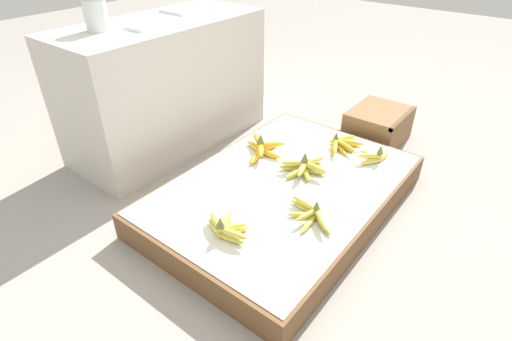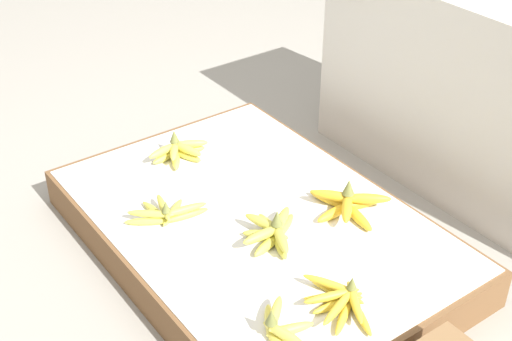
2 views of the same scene
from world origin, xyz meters
name	(u,v)px [view 1 (image 1 of 2)]	position (x,y,z in m)	size (l,w,h in m)	color
ground_plane	(283,205)	(0.00, 0.00, 0.00)	(10.00, 10.00, 0.00)	gray
display_platform	(284,194)	(0.00, 0.00, 0.06)	(1.25, 0.85, 0.13)	brown
back_vendor_table	(167,85)	(0.11, 0.89, 0.35)	(1.14, 0.50, 0.70)	beige
wooden_crate	(378,126)	(0.86, -0.08, 0.10)	(0.36, 0.30, 0.20)	olive
banana_bunch_front_midleft	(311,214)	(-0.15, -0.23, 0.15)	(0.16, 0.25, 0.08)	gold
banana_bunch_front_right	(376,156)	(0.43, -0.24, 0.16)	(0.20, 0.13, 0.09)	#DBCC4C
banana_bunch_middle_left	(226,228)	(-0.42, -0.02, 0.16)	(0.14, 0.22, 0.10)	#DBCC4C
banana_bunch_middle_midright	(305,167)	(0.12, -0.03, 0.16)	(0.23, 0.23, 0.11)	gold
banana_bunch_middle_right	(342,144)	(0.45, -0.05, 0.15)	(0.26, 0.18, 0.08)	gold
banana_bunch_back_midright	(262,147)	(0.15, 0.24, 0.16)	(0.27, 0.24, 0.11)	gold
glass_jar	(95,13)	(-0.20, 0.94, 0.78)	(0.11, 0.11, 0.15)	silver
foam_tray_white	(152,24)	(0.02, 0.82, 0.71)	(0.25, 0.14, 0.02)	white
foam_tray_dark	(190,8)	(0.39, 0.95, 0.71)	(0.29, 0.18, 0.02)	white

